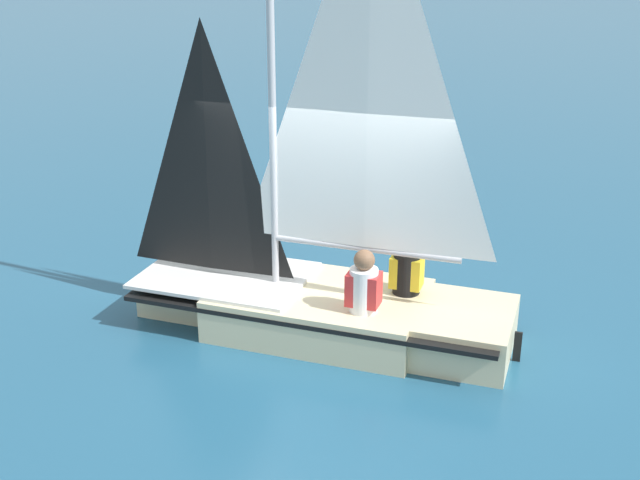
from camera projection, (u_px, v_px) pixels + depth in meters
ground_plane at (320, 329)px, 9.02m from camera, size 260.00×260.00×0.00m
sailboat_main at (323, 275)px, 8.77m from camera, size 4.30×3.23×5.03m
sailor_helm at (363, 298)px, 8.34m from camera, size 0.42×0.41×1.16m
sailor_crew at (406, 281)px, 8.76m from camera, size 0.42×0.41×1.16m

